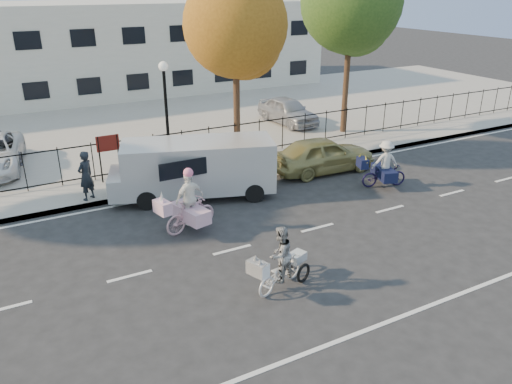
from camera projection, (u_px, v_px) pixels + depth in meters
ground at (232, 250)px, 14.49m from camera, size 120.00×120.00×0.00m
road_markings at (232, 250)px, 14.48m from camera, size 60.00×9.52×0.01m
curb at (174, 189)px, 18.56m from camera, size 60.00×0.10×0.15m
sidewalk at (164, 180)px, 19.42m from camera, size 60.00×2.20×0.15m
parking_lot at (111, 127)px, 26.65m from camera, size 60.00×15.60×0.15m
iron_fence at (154, 152)px, 19.99m from camera, size 58.00×0.06×1.50m
building at (71, 50)px, 33.65m from camera, size 34.00×10.00×6.00m
lamppost at (166, 98)px, 19.03m from camera, size 0.36×0.36×4.33m
street_sign at (108, 149)px, 18.66m from camera, size 0.85×0.06×1.80m
zebra_trike at (280, 265)px, 12.47m from camera, size 1.96×1.31×1.69m
unicorn_bike at (189, 208)px, 15.34m from camera, size 2.10×1.50×2.07m
bull_bike at (384, 168)px, 18.76m from camera, size 1.99×1.40×1.79m
white_van at (196, 167)px, 17.70m from camera, size 6.22×3.50×2.05m
gold_sedan at (323, 155)px, 20.24m from camera, size 4.38×1.97×1.46m
pedestrian at (86, 176)px, 17.18m from camera, size 0.77×0.72×1.76m
lot_car_d at (288, 111)px, 26.73m from camera, size 1.89×4.16×1.38m
tree_mid at (238, 30)px, 20.07m from camera, size 4.21×4.21×7.72m
tree_east at (353, 7)px, 23.33m from camera, size 4.77×4.77×8.74m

